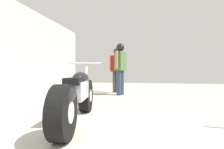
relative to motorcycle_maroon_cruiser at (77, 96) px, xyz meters
The scene contains 5 objects.
ground_plane 1.72m from the motorcycle_maroon_cruiser, 71.05° to the left, with size 19.00×19.00×0.00m, color #A8A399.
garage_partition_left 3.39m from the motorcycle_maroon_cruiser, 150.62° to the left, with size 0.08×8.71×2.90m, color #B7B5AD.
motorcycle_maroon_cruiser is the anchor object (origin of this frame).
mechanic_in_blue 4.24m from the motorcycle_maroon_cruiser, 92.48° to the left, with size 0.68×0.39×1.76m.
mechanic_with_helmet 3.50m from the motorcycle_maroon_cruiser, 88.51° to the left, with size 0.38×0.71×1.81m.
Camera 1 is at (0.51, 0.06, 0.74)m, focal length 26.66 mm.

